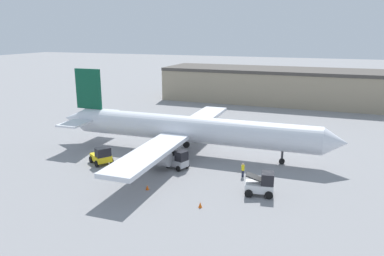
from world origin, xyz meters
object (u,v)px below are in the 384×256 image
pushback_tug (102,156)px  safety_cone_far (200,205)px  airplane (185,129)px  belt_loader_truck (262,184)px  safety_cone_near (147,187)px  ground_crew_worker (243,170)px  baggage_tug (179,161)px

pushback_tug → safety_cone_far: 16.85m
airplane → pushback_tug: airplane is taller
belt_loader_truck → safety_cone_far: size_ratio=5.50×
pushback_tug → safety_cone_near: pushback_tug is taller
ground_crew_worker → safety_cone_near: ground_crew_worker is taller
pushback_tug → baggage_tug: bearing=45.5°
safety_cone_near → pushback_tug: bearing=150.4°
belt_loader_truck → pushback_tug: size_ratio=0.87×
belt_loader_truck → safety_cone_far: bearing=-143.1°
baggage_tug → pushback_tug: bearing=-148.5°
airplane → baggage_tug: airplane is taller
airplane → belt_loader_truck: size_ratio=13.02×
belt_loader_truck → pushback_tug: belt_loader_truck is taller
baggage_tug → safety_cone_far: 10.54m
baggage_tug → belt_loader_truck: (10.60, -3.93, 0.12)m
airplane → pushback_tug: (-8.08, -7.61, -2.31)m
baggage_tug → safety_cone_far: (5.81, -8.77, -0.73)m
belt_loader_truck → pushback_tug: (-20.14, 2.09, -0.10)m
ground_crew_worker → safety_cone_near: size_ratio=2.96×
safety_cone_near → belt_loader_truck: bearing=14.7°
belt_loader_truck → safety_cone_near: (-11.28, -2.95, -0.85)m
ground_crew_worker → pushback_tug: size_ratio=0.47×
ground_crew_worker → pushback_tug: (-17.30, -1.94, 0.16)m
airplane → safety_cone_near: size_ratio=71.58×
airplane → safety_cone_near: 13.05m
belt_loader_truck → pushback_tug: bearing=165.7°
airplane → belt_loader_truck: airplane is taller
belt_loader_truck → safety_cone_far: 6.87m
baggage_tug → airplane: bearing=124.8°
baggage_tug → pushback_tug: size_ratio=0.81×
baggage_tug → safety_cone_near: (-0.67, -6.89, -0.73)m
ground_crew_worker → baggage_tug: bearing=98.2°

